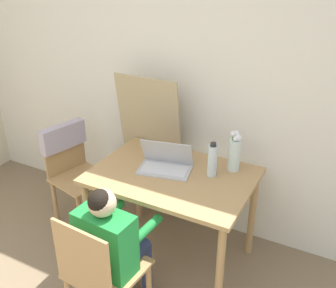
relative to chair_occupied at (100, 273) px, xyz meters
name	(u,v)px	position (x,y,z in m)	size (l,w,h in m)	color
wall_back	(196,76)	(-0.01, 1.29, 0.82)	(6.40, 0.05, 2.50)	white
dining_table	(172,186)	(0.09, 0.73, 0.21)	(1.08, 0.76, 0.73)	tan
chair_occupied	(100,273)	(0.00, 0.00, 0.00)	(0.43, 0.43, 0.82)	tan
chair_spare	(71,158)	(-0.90, 0.82, 0.13)	(0.51, 0.49, 0.83)	tan
person_seated	(112,240)	(0.01, 0.12, 0.16)	(0.37, 0.44, 0.96)	#1E8438
laptop	(166,162)	(0.01, 0.77, 0.35)	(0.40, 0.29, 0.21)	#B2B2B7
flower_vase	(234,152)	(0.43, 0.98, 0.44)	(0.08, 0.08, 0.29)	silver
water_bottle	(212,160)	(0.33, 0.84, 0.42)	(0.07, 0.07, 0.24)	silver
cardboard_panel	(152,150)	(-0.31, 1.14, 0.20)	(0.53, 0.19, 1.27)	tan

